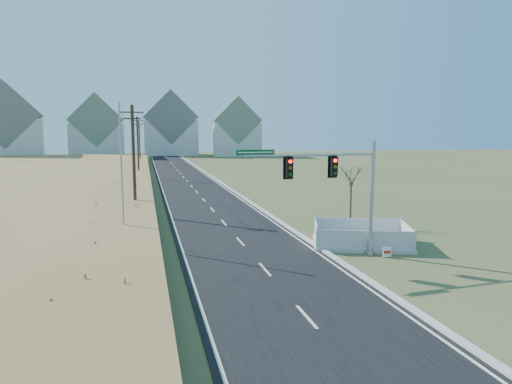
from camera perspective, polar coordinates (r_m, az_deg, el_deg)
name	(u,v)px	position (r m, az deg, el deg)	size (l,w,h in m)	color
ground	(255,260)	(24.89, -0.07, -8.46)	(260.00, 260.00, 0.00)	#414F26
road	(181,175)	(73.77, -9.33, 2.16)	(8.00, 180.00, 0.06)	black
curb	(207,174)	(74.20, -6.13, 2.29)	(0.30, 180.00, 0.18)	#B2AFA8
utility_pole_near	(134,159)	(38.31, -15.04, 4.04)	(1.80, 0.26, 9.00)	#422D1E
utility_pole_mid	(138,147)	(68.27, -14.54, 5.50)	(1.80, 0.26, 9.00)	#422D1E
utility_pole_far	(140,142)	(98.26, -14.35, 6.07)	(1.80, 0.26, 9.00)	#422D1E
condo_nw	(7,128)	(127.41, -28.72, 7.03)	(17.69, 13.38, 19.05)	silver
condo_nnw	(97,131)	(131.81, -19.31, 7.19)	(14.93, 11.17, 17.03)	silver
condo_n	(170,129)	(135.45, -10.64, 7.76)	(15.27, 10.20, 18.54)	silver
condo_ne	(237,132)	(129.80, -2.40, 7.56)	(14.12, 10.51, 16.52)	silver
traffic_signal_mast	(342,185)	(25.01, 10.76, 0.83)	(8.01, 0.82, 6.38)	#9EA0A5
fence_enclosure	(361,241)	(28.61, 13.00, -5.98)	(6.72, 5.61, 1.31)	#B7B5AD
open_sign	(387,252)	(26.26, 16.06, -7.23)	(0.45, 0.15, 0.56)	white
flagpole	(122,190)	(28.38, -16.37, 0.30)	(0.39, 0.39, 8.60)	#B7B5AD
bare_tree	(351,174)	(34.08, 11.84, 2.20)	(1.77, 1.77, 4.69)	#4C3F33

